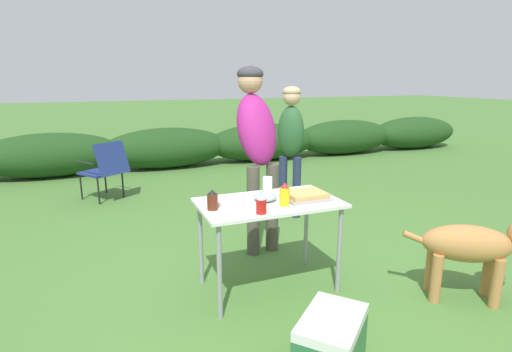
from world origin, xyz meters
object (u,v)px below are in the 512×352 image
Objects in this scene: bbq_sauce_bottle at (212,200)px; dog at (475,246)px; food_tray at (305,195)px; camp_chair_green_behind_table at (105,167)px; folding_table at (269,211)px; cooler_box at (331,343)px; standing_person_in_red_jacket at (257,137)px; paper_cup_stack at (268,185)px; standing_person_in_dark_puffer at (291,136)px; mustard_bottle at (285,195)px; ketchup_bottle at (261,205)px; mixing_bowl at (265,197)px; plate_stack at (231,202)px.

bbq_sauce_bottle reaches higher than dog.
camp_chair_green_behind_table reaches higher than food_tray.
cooler_box is at bearing -92.03° from folding_table.
standing_person_in_red_jacket reaches higher than food_tray.
bbq_sauce_bottle is (-0.54, -0.25, 0.00)m from paper_cup_stack.
folding_table is 0.69× the size of standing_person_in_dark_puffer.
mustard_bottle is at bearing -138.46° from cooler_box.
standing_person_in_red_jacket is at bearing 50.74° from bbq_sauce_bottle.
standing_person_in_dark_puffer is (1.10, 1.75, 0.20)m from ketchup_bottle.
camp_chair_green_behind_table is at bearing 106.38° from ketchup_bottle.
mixing_bowl is 1.32× the size of paper_cup_stack.
standing_person_in_red_jacket is at bearing -93.76° from camp_chair_green_behind_table.
plate_stack is 1.88m from dog.
camp_chair_green_behind_table is at bearing -113.75° from dog.
mixing_bowl is at bearing -3.80° from plate_stack.
camp_chair_green_behind_table reaches higher than mixing_bowl.
folding_table is 0.27m from paper_cup_stack.
mixing_bowl reaches higher than plate_stack.
mixing_bowl is at bearing 7.80° from bbq_sauce_bottle.
mustard_bottle is at bearing 24.52° from ketchup_bottle.
cooler_box is (-0.01, -1.03, -0.60)m from mixing_bowl.
dog is 4.59m from camp_chair_green_behind_table.
folding_table is 0.32m from food_tray.
mixing_bowl is (0.28, -0.02, 0.02)m from plate_stack.
plate_stack is 0.98m from standing_person_in_red_jacket.
camp_chair_green_behind_table is (-1.14, 3.09, -0.20)m from folding_table.
cooler_box is (0.26, -1.05, -0.59)m from plate_stack.
standing_person_in_dark_puffer reaches higher than camp_chair_green_behind_table.
paper_cup_stack is 0.60m from bbq_sauce_bottle.
food_tray is at bearing -99.67° from camp_chair_green_behind_table.
folding_table is 6.06× the size of mixing_bowl.
mustard_bottle is 1.50m from dog.
standing_person_in_red_jacket is (0.38, 1.04, 0.33)m from ketchup_bottle.
paper_cup_stack is at bearing -101.30° from camp_chair_green_behind_table.
plate_stack reaches higher than dog.
mustard_bottle reaches higher than folding_table.
dog is at bearing -36.34° from paper_cup_stack.
ketchup_bottle is at bearing -74.94° from dog.
folding_table is 0.61× the size of standing_person_in_red_jacket.
bbq_sauce_bottle is 3.21m from camp_chair_green_behind_table.
cooler_box is at bearing -109.14° from food_tray.
mixing_bowl is 1.63m from dog.
standing_person_in_dark_puffer is at bearing -152.80° from cooler_box.
camp_chair_green_behind_table is (-1.12, 3.06, -0.30)m from mixing_bowl.
ketchup_bottle is at bearing -65.75° from plate_stack.
standing_person_in_red_jacket reaches higher than standing_person_in_dark_puffer.
standing_person_in_dark_puffer is (1.40, 1.54, 0.19)m from bbq_sauce_bottle.
paper_cup_stack is 1.66m from dog.
folding_table is 1.58m from dog.
paper_cup_stack is 3.14m from camp_chair_green_behind_table.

